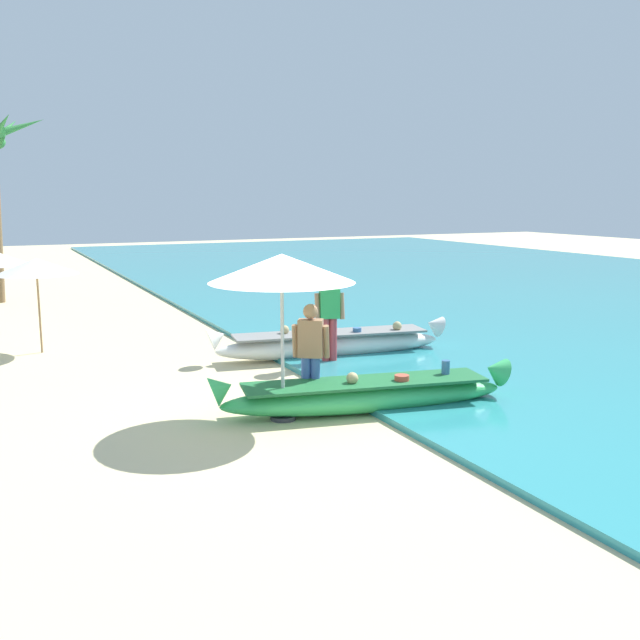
{
  "coord_description": "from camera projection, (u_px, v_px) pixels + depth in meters",
  "views": [
    {
      "loc": [
        -3.76,
        -8.94,
        3.12
      ],
      "look_at": [
        1.73,
        2.49,
        0.9
      ],
      "focal_mm": 39.78,
      "sensor_mm": 36.0,
      "label": 1
    }
  ],
  "objects": [
    {
      "name": "ground_plane",
      "position": [
        286.0,
        419.0,
        10.08
      ],
      "size": [
        80.0,
        80.0,
        0.0
      ],
      "primitive_type": "plane",
      "color": "beige"
    },
    {
      "name": "sea",
      "position": [
        566.0,
        293.0,
        22.79
      ],
      "size": [
        24.0,
        56.0,
        0.1
      ],
      "primitive_type": "cube",
      "color": "teal",
      "rests_on": "ground"
    },
    {
      "name": "boat_green_foreground",
      "position": [
        366.0,
        394.0,
        10.37
      ],
      "size": [
        4.59,
        1.54,
        0.75
      ],
      "color": "#38B760",
      "rests_on": "ground"
    },
    {
      "name": "boat_white_midground",
      "position": [
        330.0,
        344.0,
        13.83
      ],
      "size": [
        4.83,
        1.44,
        0.79
      ],
      "color": "white",
      "rests_on": "ground"
    },
    {
      "name": "person_vendor_hatted",
      "position": [
        329.0,
        311.0,
        13.05
      ],
      "size": [
        0.58,
        0.44,
        1.77
      ],
      "color": "#B2383D",
      "rests_on": "ground"
    },
    {
      "name": "person_tourist_customer",
      "position": [
        311.0,
        350.0,
        10.43
      ],
      "size": [
        0.57,
        0.46,
        1.57
      ],
      "color": "#3D5BA8",
      "rests_on": "ground"
    },
    {
      "name": "patio_umbrella_large",
      "position": [
        282.0,
        269.0,
        9.67
      ],
      "size": [
        2.03,
        2.03,
        2.35
      ],
      "color": "#B7B7BC",
      "rests_on": "ground"
    },
    {
      "name": "parasol_row_0",
      "position": [
        36.0,
        266.0,
        14.03
      ],
      "size": [
        1.6,
        1.6,
        1.91
      ],
      "color": "#8E6B47",
      "rests_on": "ground"
    }
  ]
}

